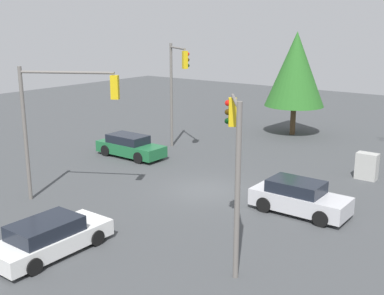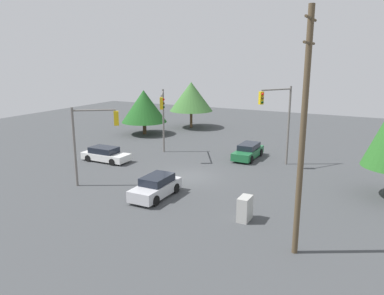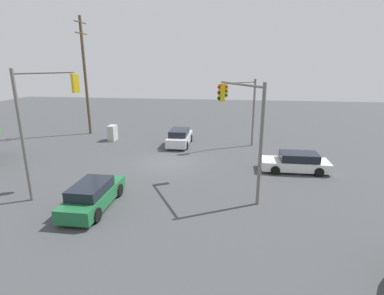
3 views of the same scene
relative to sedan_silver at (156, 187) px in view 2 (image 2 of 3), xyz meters
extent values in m
plane|color=#424447|center=(-5.03, -0.07, -0.71)|extent=(80.00, 80.00, 0.00)
cube|color=silver|center=(0.05, 0.00, -0.14)|extent=(4.27, 1.74, 0.75)
cube|color=black|center=(-0.16, 0.00, 0.50)|extent=(2.35, 1.53, 0.53)
cylinder|color=black|center=(1.37, 0.83, -0.36)|extent=(0.69, 0.22, 0.69)
cylinder|color=black|center=(1.37, -0.83, -0.36)|extent=(0.69, 0.22, 0.69)
cylinder|color=black|center=(-1.27, 0.83, -0.36)|extent=(0.69, 0.22, 0.69)
cylinder|color=black|center=(-1.27, -0.83, -0.36)|extent=(0.69, 0.22, 0.69)
cube|color=silver|center=(-5.56, -9.00, -0.24)|extent=(1.81, 4.49, 0.61)
cube|color=black|center=(-5.56, -9.22, 0.34)|extent=(1.59, 2.47, 0.53)
cylinder|color=black|center=(-6.42, -7.60, -0.40)|extent=(0.22, 0.61, 0.61)
cylinder|color=black|center=(-4.70, -7.60, -0.40)|extent=(0.22, 0.61, 0.61)
cylinder|color=black|center=(-6.42, -10.39, -0.40)|extent=(0.22, 0.61, 0.61)
cylinder|color=black|center=(-4.70, -10.39, -0.40)|extent=(0.22, 0.61, 0.61)
cube|color=#1E6638|center=(-12.47, 2.27, -0.17)|extent=(4.60, 1.70, 0.68)
cube|color=black|center=(-12.70, 2.27, 0.43)|extent=(2.53, 1.50, 0.52)
cylinder|color=black|center=(-11.04, 3.08, -0.36)|extent=(0.70, 0.22, 0.70)
cylinder|color=black|center=(-11.04, 1.47, -0.36)|extent=(0.70, 0.22, 0.70)
cylinder|color=black|center=(-13.90, 3.08, -0.36)|extent=(0.70, 0.22, 0.70)
cylinder|color=black|center=(-13.90, 1.47, -0.36)|extent=(0.70, 0.22, 0.70)
cylinder|color=slate|center=(-12.17, 5.99, 2.76)|extent=(0.18, 0.18, 6.94)
cylinder|color=slate|center=(-10.89, 5.09, 5.98)|extent=(2.63, 1.89, 0.12)
cube|color=gold|center=(-9.61, 4.20, 5.36)|extent=(0.44, 0.42, 1.05)
sphere|color=red|center=(-9.51, 4.34, 5.70)|extent=(0.22, 0.22, 0.22)
sphere|color=#392605|center=(-9.51, 4.34, 5.36)|extent=(0.22, 0.22, 0.22)
sphere|color=black|center=(-9.51, 4.34, 5.02)|extent=(0.22, 0.22, 0.22)
cylinder|color=slate|center=(0.76, -6.46, 2.23)|extent=(0.18, 0.18, 5.87)
cylinder|color=slate|center=(-0.15, -5.22, 4.91)|extent=(1.91, 2.55, 0.12)
cube|color=gold|center=(-1.05, -3.98, 4.29)|extent=(0.43, 0.44, 1.05)
sphere|color=red|center=(-1.19, -4.08, 4.63)|extent=(0.22, 0.22, 0.22)
sphere|color=#392605|center=(-1.19, -4.08, 4.29)|extent=(0.22, 0.22, 0.22)
sphere|color=black|center=(-1.19, -4.08, 3.95)|extent=(0.22, 0.22, 0.22)
cylinder|color=slate|center=(-11.00, -6.11, 2.45)|extent=(0.18, 0.18, 6.31)
cylinder|color=slate|center=(-9.11, -5.02, 5.35)|extent=(3.85, 2.28, 0.12)
cube|color=gold|center=(-7.21, -3.94, 4.73)|extent=(0.43, 0.41, 1.05)
sphere|color=red|center=(-7.30, -3.79, 5.06)|extent=(0.22, 0.22, 0.22)
sphere|color=#392605|center=(-7.30, -3.79, 4.73)|extent=(0.22, 0.22, 0.22)
sphere|color=black|center=(-7.30, -3.79, 4.39)|extent=(0.22, 0.22, 0.22)
cylinder|color=brown|center=(3.27, 10.11, 5.05)|extent=(0.28, 0.28, 11.51)
cylinder|color=brown|center=(3.27, 10.11, 10.20)|extent=(2.20, 0.12, 0.12)
cylinder|color=brown|center=(3.27, 10.11, 9.20)|extent=(2.20, 0.12, 0.12)
cube|color=#B2B2AD|center=(0.85, 6.67, 0.02)|extent=(1.11, 0.64, 1.45)
cylinder|color=#4C3823|center=(-17.62, -12.98, 0.06)|extent=(0.46, 0.46, 1.54)
cone|color=#1E561E|center=(-17.62, -12.98, 2.79)|extent=(5.56, 5.56, 3.92)
cylinder|color=brown|center=(-24.29, -9.90, 0.44)|extent=(0.35, 0.35, 2.29)
cone|color=#3D7033|center=(-24.29, -9.90, 3.51)|extent=(5.77, 5.77, 3.85)
camera|label=1|loc=(8.27, -18.79, 7.42)|focal=45.00mm
camera|label=2|loc=(20.34, 13.26, 8.59)|focal=35.00mm
camera|label=3|loc=(-25.73, -4.65, 6.49)|focal=28.00mm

